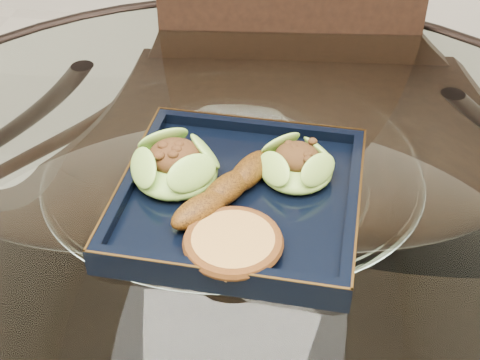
# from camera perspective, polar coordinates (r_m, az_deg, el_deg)

# --- Properties ---
(dining_table) EXTENTS (1.13, 1.13, 0.77)m
(dining_table) POSITION_cam_1_polar(r_m,az_deg,el_deg) (0.90, -0.51, -9.39)
(dining_table) COLOR white
(dining_table) RESTS_ON ground
(dining_chair) EXTENTS (0.51, 0.51, 1.07)m
(dining_chair) POSITION_cam_1_polar(r_m,az_deg,el_deg) (1.14, 3.92, 2.43)
(dining_chair) COLOR black
(dining_chair) RESTS_ON ground
(navy_plate) EXTENTS (0.28, 0.28, 0.02)m
(navy_plate) POSITION_cam_1_polar(r_m,az_deg,el_deg) (0.77, -0.00, -1.74)
(navy_plate) COLOR black
(navy_plate) RESTS_ON dining_table
(lettuce_wrap_left) EXTENTS (0.12, 0.12, 0.04)m
(lettuce_wrap_left) POSITION_cam_1_polar(r_m,az_deg,el_deg) (0.77, -5.55, 1.08)
(lettuce_wrap_left) COLOR #5F952B
(lettuce_wrap_left) RESTS_ON navy_plate
(lettuce_wrap_right) EXTENTS (0.11, 0.11, 0.03)m
(lettuce_wrap_right) POSITION_cam_1_polar(r_m,az_deg,el_deg) (0.78, 4.84, 1.16)
(lettuce_wrap_right) COLOR #6FA12E
(lettuce_wrap_right) RESTS_ON navy_plate
(roasted_plantain) EXTENTS (0.11, 0.15, 0.03)m
(roasted_plantain) POSITION_cam_1_polar(r_m,az_deg,el_deg) (0.74, -1.20, -0.81)
(roasted_plantain) COLOR #65380A
(roasted_plantain) RESTS_ON navy_plate
(crumb_patty) EXTENTS (0.11, 0.11, 0.02)m
(crumb_patty) POSITION_cam_1_polar(r_m,az_deg,el_deg) (0.69, -0.59, -5.46)
(crumb_patty) COLOR #AF853A
(crumb_patty) RESTS_ON navy_plate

